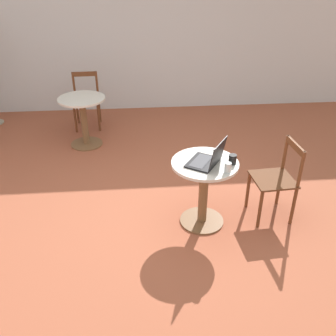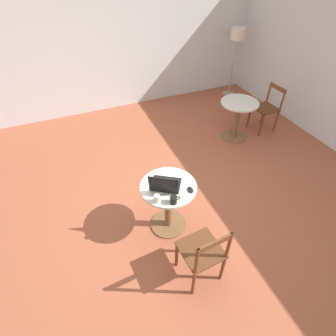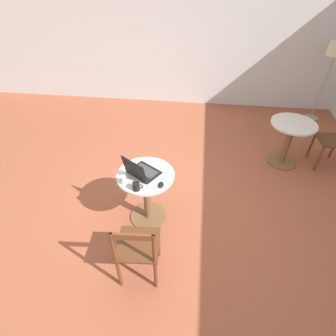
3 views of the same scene
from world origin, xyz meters
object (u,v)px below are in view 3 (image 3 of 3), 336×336
floor_lamp (335,55)px  mouse (161,185)px  cafe_table_near (147,189)px  chair_mid_right (335,141)px  chair_near_front (138,248)px  laptop (141,171)px  mug (136,186)px  cafe_table_mid (290,136)px  drinking_glass (123,180)px

floor_lamp → mouse: floor_lamp is taller
cafe_table_near → mouse: mouse is taller
cafe_table_near → chair_mid_right: bearing=28.6°
chair_mid_right → floor_lamp: 1.81m
chair_near_front → laptop: bearing=97.5°
cafe_table_near → mug: (-0.05, -0.26, 0.28)m
chair_near_front → mouse: 0.70m
cafe_table_near → chair_near_front: chair_near_front is taller
cafe_table_mid → chair_near_front: 2.93m
laptop → floor_lamp: bearing=46.0°
cafe_table_mid → drinking_glass: drinking_glass is taller
laptop → mouse: 0.29m
floor_lamp → mouse: size_ratio=14.89×
floor_lamp → mug: (-2.97, -3.32, -0.48)m
cafe_table_near → floor_lamp: (2.92, 3.06, 0.76)m
cafe_table_near → floor_lamp: bearing=46.3°
floor_lamp → mouse: 4.25m
chair_near_front → mouse: (0.15, 0.62, 0.30)m
chair_mid_right → drinking_glass: bearing=-150.5°
chair_near_front → floor_lamp: size_ratio=0.58×
cafe_table_near → cafe_table_mid: (1.98, 1.43, 0.00)m
chair_mid_right → floor_lamp: bearing=81.3°
cafe_table_near → chair_near_front: bearing=-85.9°
laptop → mouse: laptop is taller
chair_mid_right → mouse: bearing=-146.7°
chair_near_front → laptop: (-0.10, 0.77, 0.34)m
laptop → chair_near_front: bearing=-82.5°
laptop → cafe_table_mid: bearing=35.4°
cafe_table_near → laptop: laptop is taller
cafe_table_mid → floor_lamp: (0.94, 1.63, 0.76)m
mug → drinking_glass: (-0.16, 0.08, 0.00)m
cafe_table_near → mouse: bearing=-39.8°
chair_near_front → chair_mid_right: (2.62, 2.24, 0.00)m
cafe_table_mid → chair_mid_right: (0.69, 0.03, -0.05)m
cafe_table_near → mug: mug is taller
mug → drinking_glass: size_ratio=1.15×
chair_mid_right → mug: (-2.72, -1.72, 0.33)m
floor_lamp → laptop: bearing=-134.0°
laptop → mug: bearing=-90.3°
chair_mid_right → chair_near_front: bearing=-139.4°
cafe_table_near → drinking_glass: drinking_glass is taller
mouse → chair_near_front: bearing=-103.3°
cafe_table_mid → chair_near_front: (-1.93, -2.21, -0.05)m
cafe_table_mid → laptop: laptop is taller
mouse → drinking_glass: drinking_glass is taller
drinking_glass → floor_lamp: bearing=45.9°
cafe_table_mid → mouse: bearing=-138.1°
floor_lamp → cafe_table_mid: bearing=-119.9°
chair_near_front → chair_mid_right: 3.45m
cafe_table_mid → laptop: (-2.03, -1.44, 0.29)m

